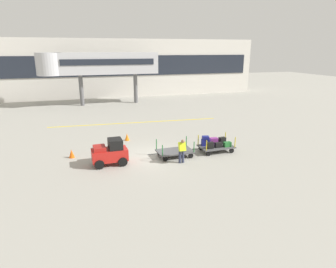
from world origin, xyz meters
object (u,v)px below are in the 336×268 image
(baggage_cart_middle, at_px, (215,144))
(safety_cone_far, at_px, (72,154))
(baggage_tug, at_px, (110,153))
(safety_cone_near, at_px, (127,137))
(baggage_handler, at_px, (182,150))
(baggage_cart_lead, at_px, (175,151))

(baggage_cart_middle, xyz_separation_m, safety_cone_far, (-9.38, 1.65, -0.24))
(baggage_tug, relative_size, baggage_cart_middle, 0.71)
(baggage_tug, distance_m, baggage_cart_middle, 7.13)
(baggage_tug, xyz_separation_m, safety_cone_near, (1.78, 4.54, -0.48))
(baggage_handler, bearing_deg, safety_cone_far, 154.99)
(baggage_cart_middle, distance_m, baggage_handler, 3.24)
(baggage_tug, relative_size, safety_cone_far, 3.87)
(baggage_tug, relative_size, baggage_handler, 1.36)
(baggage_cart_lead, height_order, baggage_handler, baggage_handler)
(baggage_handler, height_order, safety_cone_near, baggage_handler)
(baggage_cart_lead, xyz_separation_m, baggage_cart_middle, (2.96, 0.14, 0.17))
(baggage_tug, xyz_separation_m, baggage_cart_lead, (4.16, 0.12, -0.41))
(baggage_handler, bearing_deg, baggage_cart_middle, 25.01)
(safety_cone_far, bearing_deg, baggage_cart_lead, -15.58)
(safety_cone_near, bearing_deg, baggage_tug, -111.39)
(baggage_handler, xyz_separation_m, safety_cone_near, (-2.42, 5.65, -0.59))
(safety_cone_near, xyz_separation_m, safety_cone_far, (-4.04, -2.64, 0.00))
(baggage_handler, relative_size, safety_cone_far, 2.84)
(baggage_cart_lead, xyz_separation_m, safety_cone_near, (-2.38, 4.43, -0.07))
(baggage_cart_middle, distance_m, safety_cone_far, 9.53)
(baggage_tug, distance_m, safety_cone_near, 4.90)
(baggage_cart_middle, height_order, safety_cone_near, baggage_cart_middle)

